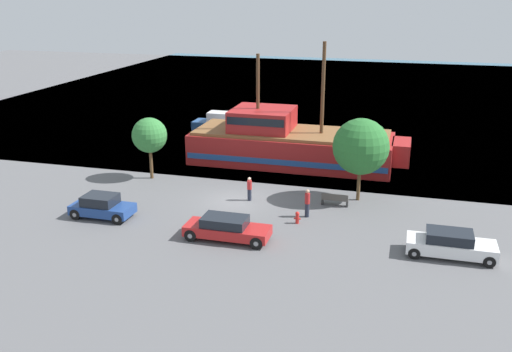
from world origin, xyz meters
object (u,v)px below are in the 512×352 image
object	(u,v)px
parked_car_curb_rear	(227,228)
bench_promenade_east	(335,199)
pedestrian_walking_near	(249,189)
pedestrian_walking_far	(307,203)
parked_car_curb_front	(451,244)
moored_boat_dockside	(236,133)
parked_car_curb_mid	(102,206)
moored_boat_outer	(226,124)
pirate_ship	(289,144)
fire_hydrant	(297,217)

from	to	relation	value
parked_car_curb_rear	bench_promenade_east	bearing A→B (deg)	53.08
pedestrian_walking_near	pedestrian_walking_far	distance (m)	4.66
parked_car_curb_front	pedestrian_walking_near	bearing A→B (deg)	157.21
moored_boat_dockside	parked_car_curb_mid	world-z (taller)	moored_boat_dockside
moored_boat_outer	pedestrian_walking_far	size ratio (longest dim) A/B	3.80
moored_boat_dockside	parked_car_curb_front	xyz separation A→B (m)	(18.41, -20.80, 0.10)
pedestrian_walking_near	pedestrian_walking_far	xyz separation A→B (m)	(4.28, -1.85, 0.10)
pirate_ship	fire_hydrant	distance (m)	12.82
bench_promenade_east	fire_hydrant	bearing A→B (deg)	-116.68
parked_car_curb_front	parked_car_curb_rear	bearing A→B (deg)	-174.91
pirate_ship	parked_car_curb_front	size ratio (longest dim) A/B	3.78
bench_promenade_east	pedestrian_walking_far	distance (m)	2.80
pirate_ship	moored_boat_dockside	world-z (taller)	pirate_ship
parked_car_curb_mid	bench_promenade_east	bearing A→B (deg)	22.93
parked_car_curb_rear	bench_promenade_east	distance (m)	8.67
parked_car_curb_front	pedestrian_walking_near	distance (m)	13.74
bench_promenade_east	parked_car_curb_front	bearing A→B (deg)	-39.98
pirate_ship	pedestrian_walking_near	xyz separation A→B (m)	(-0.71, -9.31, -0.79)
pedestrian_walking_near	parked_car_curb_front	bearing A→B (deg)	-22.79
moored_boat_dockside	moored_boat_outer	bearing A→B (deg)	123.78
bench_promenade_east	pedestrian_walking_far	size ratio (longest dim) A/B	0.97
parked_car_curb_rear	bench_promenade_east	world-z (taller)	parked_car_curb_rear
parked_car_curb_front	fire_hydrant	world-z (taller)	parked_car_curb_front
pirate_ship	fire_hydrant	xyz separation A→B (m)	(3.20, -12.36, -1.21)
pirate_ship	pedestrian_walking_near	world-z (taller)	pirate_ship
parked_car_curb_front	fire_hydrant	size ratio (longest dim) A/B	6.04
parked_car_curb_mid	fire_hydrant	world-z (taller)	parked_car_curb_mid
parked_car_curb_rear	pedestrian_walking_far	size ratio (longest dim) A/B	2.69
bench_promenade_east	pedestrian_walking_far	xyz separation A→B (m)	(-1.41, -2.37, 0.49)
moored_boat_outer	pedestrian_walking_near	size ratio (longest dim) A/B	4.21
parked_car_curb_rear	pedestrian_walking_far	world-z (taller)	pedestrian_walking_far
pirate_ship	moored_boat_outer	size ratio (longest dim) A/B	2.54
moored_boat_dockside	parked_car_curb_front	size ratio (longest dim) A/B	1.45
fire_hydrant	pedestrian_walking_far	world-z (taller)	pedestrian_walking_far
pirate_ship	parked_car_curb_rear	distance (m)	15.75
moored_boat_dockside	parked_car_curb_front	distance (m)	27.78
moored_boat_dockside	parked_car_curb_rear	size ratio (longest dim) A/B	1.37
moored_boat_dockside	pedestrian_walking_far	size ratio (longest dim) A/B	3.68
moored_boat_outer	bench_promenade_east	world-z (taller)	moored_boat_outer
pedestrian_walking_far	moored_boat_outer	bearing A→B (deg)	120.66
bench_promenade_east	moored_boat_outer	bearing A→B (deg)	126.81
moored_boat_outer	pedestrian_walking_near	xyz separation A→B (m)	(7.86, -18.64, 0.16)
moored_boat_dockside	pedestrian_walking_far	world-z (taller)	pedestrian_walking_far
parked_car_curb_mid	pirate_ship	bearing A→B (deg)	59.03
parked_car_curb_front	bench_promenade_east	xyz separation A→B (m)	(-6.97, 5.84, -0.27)
moored_boat_dockside	parked_car_curb_rear	distance (m)	22.76
parked_car_curb_mid	fire_hydrant	size ratio (longest dim) A/B	5.03
moored_boat_dockside	parked_car_curb_front	world-z (taller)	moored_boat_dockside
parked_car_curb_rear	pedestrian_walking_far	distance (m)	5.94
parked_car_curb_rear	parked_car_curb_front	bearing A→B (deg)	5.09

